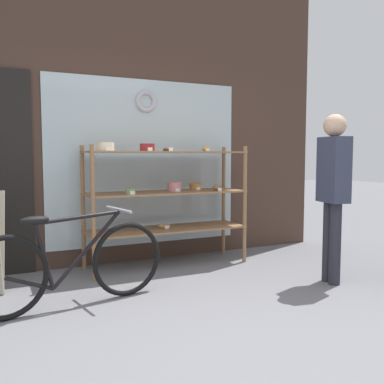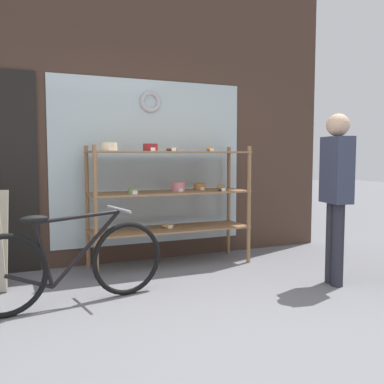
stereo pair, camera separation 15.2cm
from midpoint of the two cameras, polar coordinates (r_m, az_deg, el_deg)
ground_plane at (r=3.00m, az=7.25°, el=-19.26°), size 30.00×30.00×0.00m
storefront_facade at (r=5.02m, az=-7.56°, el=9.42°), size 5.13×0.13×3.35m
display_case at (r=4.74m, az=-2.16°, el=0.21°), size 1.78×0.53×1.36m
bicycle at (r=3.64m, az=-14.81°, el=-9.22°), size 1.64×0.47×0.78m
pedestrian at (r=4.26m, az=19.66°, el=0.84°), size 0.24×0.35×1.62m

